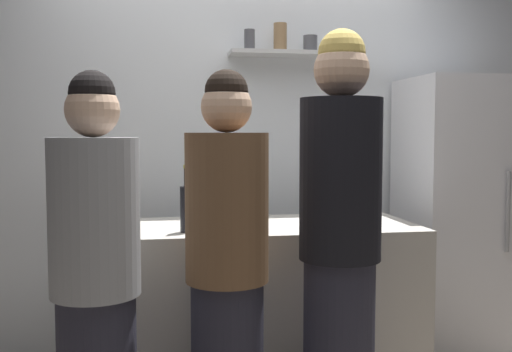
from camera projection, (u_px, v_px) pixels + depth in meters
The scene contains 11 objects.
back_wall_assembly at pixel (237, 144), 3.75m from camera, with size 4.80×0.32×2.60m.
refrigerator at pixel (453, 219), 3.60m from camera, with size 0.56×0.64×1.70m.
counter at pixel (256, 310), 3.08m from camera, with size 1.64×0.69×0.90m, color #B7B2A8.
baking_pan at pixel (338, 215), 3.21m from camera, with size 0.34×0.24×0.05m, color gray.
utensil_holder at pixel (244, 218), 2.86m from camera, with size 0.09×0.09×0.22m.
wine_bottle_pale_glass at pixel (211, 198), 3.12m from camera, with size 0.08×0.08×0.34m.
wine_bottle_dark_glass at pixel (187, 207), 2.80m from camera, with size 0.06×0.06×0.32m.
water_bottle_plastic at pixel (248, 197), 3.27m from camera, with size 0.08×0.08×0.27m.
person_grey_hoodie at pixel (96, 286), 2.26m from camera, with size 0.34×0.34×1.60m.
person_blonde at pixel (340, 246), 2.47m from camera, with size 0.34×0.34×1.79m.
person_brown_jacket at pixel (227, 272), 2.43m from camera, with size 0.34×0.34×1.63m.
Camera 1 is at (-0.49, -2.48, 1.37)m, focal length 41.64 mm.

